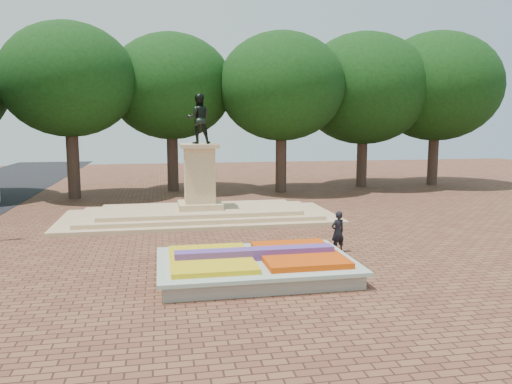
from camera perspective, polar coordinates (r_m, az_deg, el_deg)
ground at (r=18.28m, az=-4.37°, el=-7.84°), size 90.00×90.00×0.00m
flower_bed at (r=16.42m, az=0.03°, el=-8.28°), size 6.30×4.30×0.91m
monument at (r=25.88m, az=-6.43°, el=-1.20°), size 14.00×6.00×6.40m
tree_row_back at (r=35.79m, az=-4.09°, el=10.64°), size 44.80×8.80×10.43m
pedestrian at (r=19.44m, az=9.33°, el=-4.52°), size 0.67×0.54×1.61m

